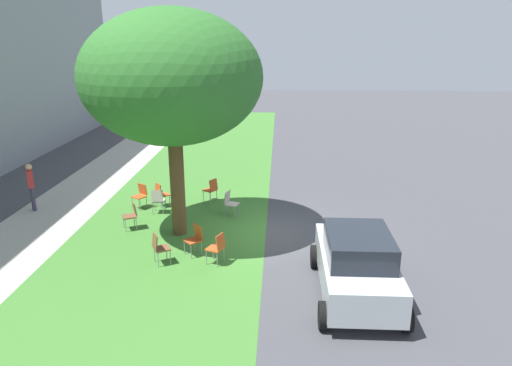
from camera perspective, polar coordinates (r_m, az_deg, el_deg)
The scene contains 15 objects.
ground at distance 14.96m, azimuth 1.95°, elevation -6.08°, with size 80.00×80.00×0.00m, color #424247.
grass_verge at distance 15.33m, azimuth -10.15°, elevation -5.74°, with size 48.00×6.00×0.01m, color #3D752D.
sidewalk_strip at distance 16.86m, azimuth -24.94°, elevation -4.99°, with size 48.00×2.80×0.01m, color #ADA89E.
street_tree at distance 14.01m, azimuth -10.05°, elevation 12.28°, with size 5.20×5.20×6.71m.
chair_0 at distance 17.63m, azimuth -5.38°, elevation -0.64°, with size 0.57×0.58×0.88m.
chair_1 at distance 13.14m, azimuth -11.54°, elevation -7.44°, with size 0.56×0.57×0.88m.
chair_2 at distance 13.53m, azimuth -7.35°, elevation -6.46°, with size 0.59×0.59×0.88m.
chair_3 at distance 12.92m, azimuth -4.67°, elevation -7.56°, with size 0.54×0.55×0.88m.
chair_4 at distance 15.62m, azimuth -14.70°, elevation -3.57°, with size 0.56×0.56×0.88m.
chair_5 at distance 16.75m, azimuth -11.68°, elevation -1.93°, with size 0.44×0.43×0.88m.
chair_6 at distance 17.39m, azimuth -11.33°, elevation -1.18°, with size 0.58×0.59×0.88m.
chair_7 at distance 17.43m, azimuth -13.68°, elevation -1.29°, with size 0.58×0.57×0.88m.
chair_8 at distance 16.19m, azimuth -3.11°, elevation -2.25°, with size 0.52×0.53×0.88m.
parked_car at distance 11.51m, azimuth 11.95°, elevation -9.43°, with size 3.70×1.92×1.65m.
pedestrian_0 at distance 18.38m, azimuth -25.36°, elevation -0.22°, with size 0.41×0.35×1.69m.
Camera 1 is at (-13.72, -0.19, 5.96)m, focal length 33.38 mm.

